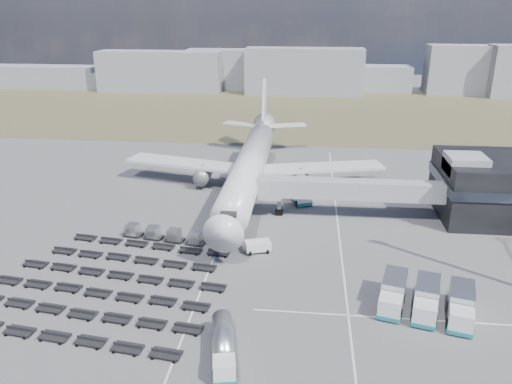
# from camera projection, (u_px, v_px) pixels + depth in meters

# --- Properties ---
(ground) EXTENTS (420.00, 420.00, 0.00)m
(ground) POSITION_uv_depth(u_px,v_px,m) (223.00, 273.00, 66.43)
(ground) COLOR #565659
(ground) RESTS_ON ground
(grass_strip) EXTENTS (420.00, 90.00, 0.01)m
(grass_strip) POSITION_uv_depth(u_px,v_px,m) (277.00, 111.00, 168.83)
(grass_strip) COLOR #4D442E
(grass_strip) RESTS_ON ground
(lane_markings) EXTENTS (47.12, 110.00, 0.01)m
(lane_markings) POSITION_uv_depth(u_px,v_px,m) (297.00, 266.00, 68.26)
(lane_markings) COLOR silver
(lane_markings) RESTS_ON ground
(jet_bridge) EXTENTS (30.30, 3.80, 7.05)m
(jet_bridge) POSITION_uv_depth(u_px,v_px,m) (338.00, 189.00, 82.09)
(jet_bridge) COLOR #939399
(jet_bridge) RESTS_ON ground
(airliner) EXTENTS (51.59, 64.53, 17.62)m
(airliner) POSITION_uv_depth(u_px,v_px,m) (251.00, 163.00, 94.71)
(airliner) COLOR silver
(airliner) RESTS_ON ground
(skyline) EXTENTS (305.08, 23.63, 19.53)m
(skyline) POSITION_uv_depth(u_px,v_px,m) (304.00, 72.00, 202.12)
(skyline) COLOR gray
(skyline) RESTS_ON ground
(fuel_tanker) EXTENTS (3.90, 9.07, 2.85)m
(fuel_tanker) POSITION_uv_depth(u_px,v_px,m) (223.00, 346.00, 50.08)
(fuel_tanker) COLOR silver
(fuel_tanker) RESTS_ON ground
(pushback_tug) EXTENTS (4.12, 3.10, 1.61)m
(pushback_tug) POSITION_uv_depth(u_px,v_px,m) (258.00, 247.00, 71.96)
(pushback_tug) COLOR silver
(pushback_tug) RESTS_ON ground
(catering_truck) EXTENTS (5.10, 7.53, 3.20)m
(catering_truck) POSITION_uv_depth(u_px,v_px,m) (299.00, 192.00, 90.49)
(catering_truck) COLOR silver
(catering_truck) RESTS_ON ground
(service_trucks_near) EXTENTS (11.78, 10.01, 3.09)m
(service_trucks_near) POSITION_uv_depth(u_px,v_px,m) (426.00, 299.00, 57.49)
(service_trucks_near) COLOR silver
(service_trucks_near) RESTS_ON ground
(uld_row) EXTENTS (13.23, 3.92, 1.82)m
(uld_row) POSITION_uv_depth(u_px,v_px,m) (164.00, 234.00, 75.34)
(uld_row) COLOR black
(uld_row) RESTS_ON ground
(baggage_dollies) EXTENTS (31.49, 27.35, 0.77)m
(baggage_dollies) POSITION_uv_depth(u_px,v_px,m) (106.00, 284.00, 63.08)
(baggage_dollies) COLOR black
(baggage_dollies) RESTS_ON ground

